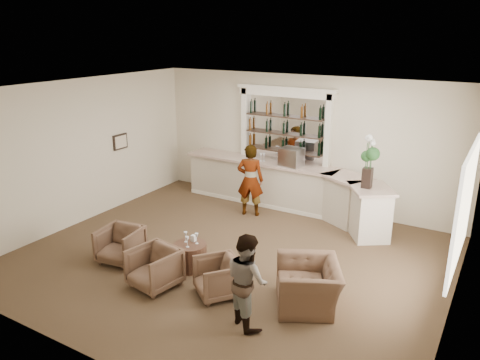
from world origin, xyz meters
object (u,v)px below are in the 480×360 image
object	(u,v)px
bar_counter	(288,188)
guest	(247,280)
sommelier	(250,180)
armchair_far	(308,285)
armchair_left	(120,245)
armchair_center	(154,268)
espresso_machine	(291,157)
armchair_right	(218,277)
flower_vase	(369,158)
cocktail_table	(190,256)

from	to	relation	value
bar_counter	guest	world-z (taller)	guest
bar_counter	sommelier	distance (m)	1.05
sommelier	armchair_far	bearing A→B (deg)	114.33
armchair_left	armchair_center	distance (m)	1.25
armchair_far	espresso_machine	bearing A→B (deg)	-179.42
espresso_machine	armchair_left	bearing A→B (deg)	-105.13
armchair_center	armchair_right	distance (m)	1.16
flower_vase	sommelier	bearing A→B (deg)	-177.92
armchair_left	armchair_right	distance (m)	2.31
armchair_left	flower_vase	world-z (taller)	flower_vase
cocktail_table	guest	distance (m)	2.09
guest	espresso_machine	bearing A→B (deg)	-41.30
bar_counter	armchair_right	world-z (taller)	bar_counter
espresso_machine	armchair_center	bearing A→B (deg)	-89.34
armchair_right	armchair_center	bearing A→B (deg)	-125.03
armchair_center	bar_counter	bearing A→B (deg)	94.97
bar_counter	armchair_right	xyz separation A→B (m)	(0.70, -4.25, -0.24)
bar_counter	armchair_right	distance (m)	4.31
armchair_right	sommelier	bearing A→B (deg)	149.74
armchair_right	flower_vase	world-z (taller)	flower_vase
guest	armchair_right	world-z (taller)	guest
cocktail_table	flower_vase	world-z (taller)	flower_vase
bar_counter	guest	xyz separation A→B (m)	(1.52, -4.69, 0.17)
cocktail_table	flower_vase	bearing A→B (deg)	51.93
sommelier	guest	bearing A→B (deg)	100.25
armchair_left	flower_vase	size ratio (longest dim) A/B	0.67
armchair_left	armchair_center	xyz separation A→B (m)	(1.19, -0.39, 0.01)
bar_counter	cocktail_table	bearing A→B (deg)	-94.05
guest	armchair_left	world-z (taller)	guest
armchair_far	espresso_machine	size ratio (longest dim) A/B	2.19
cocktail_table	espresso_machine	distance (m)	3.91
armchair_right	flower_vase	xyz separation A→B (m)	(1.42, 3.57, 1.45)
armchair_left	cocktail_table	bearing A→B (deg)	11.10
espresso_machine	flower_vase	xyz separation A→B (m)	(2.06, -0.68, 0.41)
cocktail_table	armchair_far	size ratio (longest dim) A/B	0.55
bar_counter	armchair_far	size ratio (longest dim) A/B	5.06
guest	flower_vase	bearing A→B (deg)	-67.04
cocktail_table	armchair_center	xyz separation A→B (m)	(-0.15, -0.85, 0.11)
cocktail_table	armchair_center	world-z (taller)	armchair_center
sommelier	flower_vase	bearing A→B (deg)	163.45
armchair_far	espresso_machine	world-z (taller)	espresso_machine
guest	armchair_left	xyz separation A→B (m)	(-3.13, 0.51, -0.39)
guest	flower_vase	xyz separation A→B (m)	(0.60, 4.01, 1.04)
guest	espresso_machine	xyz separation A→B (m)	(-1.45, 4.69, 0.63)
sommelier	armchair_far	size ratio (longest dim) A/B	1.56
cocktail_table	armchair_right	distance (m)	1.10
sommelier	armchair_center	size ratio (longest dim) A/B	2.24
sommelier	guest	world-z (taller)	sommelier
flower_vase	guest	bearing A→B (deg)	-98.55
armchair_center	espresso_machine	distance (m)	4.71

